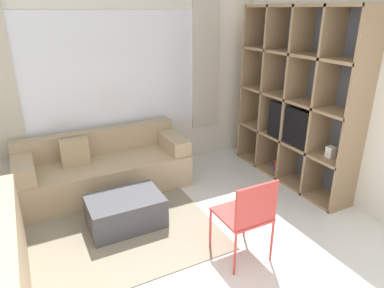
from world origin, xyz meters
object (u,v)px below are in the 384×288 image
Objects in this scene: couch_main at (105,169)px; folding_chair at (247,213)px; shelving_unit at (297,100)px; ottoman at (126,211)px.

folding_chair reaches higher than couch_main.
shelving_unit reaches higher than folding_chair.
ottoman is at bearing -90.59° from couch_main.
ottoman is at bearing -51.35° from folding_chair.
shelving_unit is 2.61m from ottoman.
couch_main is at bearing 89.41° from ottoman.
shelving_unit reaches higher than couch_main.
shelving_unit is at bearing -144.12° from folding_chair.
shelving_unit is at bearing 1.73° from ottoman.
folding_chair is at bearing -51.35° from ottoman.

